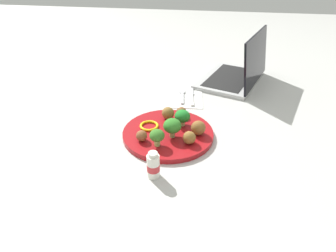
# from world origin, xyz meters

# --- Properties ---
(ground_plane) EXTENTS (4.00, 4.00, 0.00)m
(ground_plane) POSITION_xyz_m (0.00, 0.00, 0.00)
(ground_plane) COLOR #B2B2AD
(plate) EXTENTS (0.28, 0.28, 0.02)m
(plate) POSITION_xyz_m (0.00, 0.00, 0.01)
(plate) COLOR maroon
(plate) RESTS_ON ground_plane
(broccoli_floret_near_rim) EXTENTS (0.05, 0.05, 0.06)m
(broccoli_floret_near_rim) POSITION_xyz_m (-0.03, -0.02, 0.05)
(broccoli_floret_near_rim) COLOR #97B866
(broccoli_floret_near_rim) RESTS_ON plate
(broccoli_floret_back_right) EXTENTS (0.05, 0.05, 0.05)m
(broccoli_floret_back_right) POSITION_xyz_m (0.05, -0.04, 0.05)
(broccoli_floret_back_right) COLOR #A0BF77
(broccoli_floret_back_right) RESTS_ON plate
(broccoli_floret_front_right) EXTENTS (0.04, 0.04, 0.05)m
(broccoli_floret_front_right) POSITION_xyz_m (-0.08, 0.02, 0.05)
(broccoli_floret_front_right) COLOR #98C868
(broccoli_floret_front_right) RESTS_ON plate
(meatball_center) EXTENTS (0.04, 0.04, 0.04)m
(meatball_center) POSITION_xyz_m (0.00, -0.09, 0.04)
(meatball_center) COLOR brown
(meatball_center) RESTS_ON plate
(meatball_mid_right) EXTENTS (0.03, 0.03, 0.03)m
(meatball_mid_right) POSITION_xyz_m (0.10, -0.03, 0.03)
(meatball_mid_right) COLOR brown
(meatball_mid_right) RESTS_ON plate
(meatball_back_right) EXTENTS (0.04, 0.04, 0.04)m
(meatball_back_right) POSITION_xyz_m (-0.05, -0.07, 0.03)
(meatball_back_right) COLOR brown
(meatball_back_right) RESTS_ON plate
(meatball_near_rim) EXTENTS (0.03, 0.03, 0.03)m
(meatball_near_rim) POSITION_xyz_m (-0.06, 0.07, 0.03)
(meatball_near_rim) COLOR brown
(meatball_near_rim) RESTS_ON plate
(meatball_front_left) EXTENTS (0.04, 0.04, 0.04)m
(meatball_front_left) POSITION_xyz_m (0.08, 0.01, 0.04)
(meatball_front_left) COLOR brown
(meatball_front_left) RESTS_ON plate
(pepper_ring_front_right) EXTENTS (0.06, 0.06, 0.01)m
(pepper_ring_front_right) POSITION_xyz_m (0.02, 0.06, 0.02)
(pepper_ring_front_right) COLOR yellow
(pepper_ring_front_right) RESTS_ON plate
(napkin) EXTENTS (0.18, 0.13, 0.01)m
(napkin) POSITION_xyz_m (0.27, -0.03, 0.00)
(napkin) COLOR white
(napkin) RESTS_ON ground_plane
(fork) EXTENTS (0.12, 0.03, 0.01)m
(fork) POSITION_xyz_m (0.28, -0.01, 0.01)
(fork) COLOR silver
(fork) RESTS_ON napkin
(knife) EXTENTS (0.15, 0.03, 0.01)m
(knife) POSITION_xyz_m (0.28, -0.05, 0.01)
(knife) COLOR white
(knife) RESTS_ON napkin
(yogurt_bottle) EXTENTS (0.03, 0.03, 0.07)m
(yogurt_bottle) POSITION_xyz_m (-0.19, 0.01, 0.03)
(yogurt_bottle) COLOR white
(yogurt_bottle) RESTS_ON ground_plane
(laptop) EXTENTS (0.38, 0.32, 0.21)m
(laptop) POSITION_xyz_m (0.45, -0.23, 0.04)
(laptop) COLOR #B5B5B5
(laptop) RESTS_ON ground_plane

